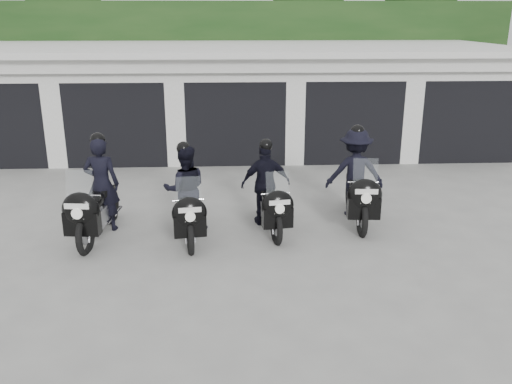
{
  "coord_description": "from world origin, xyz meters",
  "views": [
    {
      "loc": [
        -0.14,
        -8.47,
        3.81
      ],
      "look_at": [
        0.26,
        -0.04,
        1.05
      ],
      "focal_mm": 38.0,
      "sensor_mm": 36.0,
      "label": 1
    }
  ],
  "objects_px": {
    "police_bike_c": "(267,190)",
    "police_bike_d": "(356,179)",
    "police_bike_b": "(186,196)",
    "police_bike_a": "(97,196)"
  },
  "relations": [
    {
      "from": "police_bike_a",
      "to": "police_bike_d",
      "type": "relative_size",
      "value": 1.0
    },
    {
      "from": "police_bike_a",
      "to": "police_bike_c",
      "type": "distance_m",
      "value": 3.07
    },
    {
      "from": "police_bike_a",
      "to": "police_bike_d",
      "type": "xyz_separation_m",
      "value": [
        4.81,
        0.67,
        0.05
      ]
    },
    {
      "from": "police_bike_a",
      "to": "police_bike_c",
      "type": "bearing_deg",
      "value": 10.65
    },
    {
      "from": "police_bike_c",
      "to": "police_bike_b",
      "type": "bearing_deg",
      "value": -175.64
    },
    {
      "from": "police_bike_a",
      "to": "police_bike_d",
      "type": "bearing_deg",
      "value": 13.27
    },
    {
      "from": "police_bike_b",
      "to": "police_bike_d",
      "type": "distance_m",
      "value": 3.3
    },
    {
      "from": "police_bike_a",
      "to": "police_bike_b",
      "type": "height_order",
      "value": "police_bike_a"
    },
    {
      "from": "police_bike_c",
      "to": "police_bike_d",
      "type": "xyz_separation_m",
      "value": [
        1.75,
        0.38,
        0.08
      ]
    },
    {
      "from": "police_bike_a",
      "to": "police_bike_b",
      "type": "xyz_separation_m",
      "value": [
        1.58,
        -0.05,
        -0.01
      ]
    }
  ]
}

